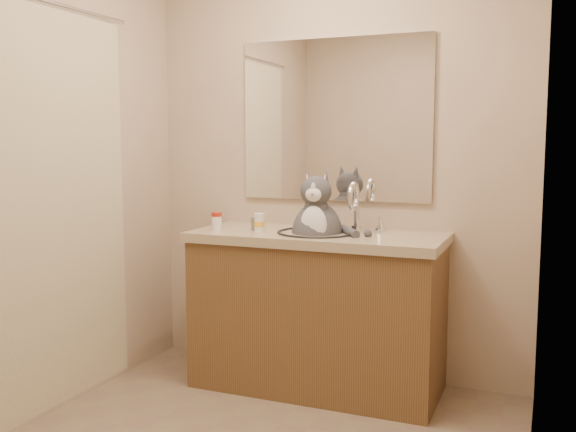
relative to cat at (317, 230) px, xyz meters
The scene contains 8 objects.
room 1.01m from the cat, 90.08° to the right, with size 2.22×2.52×2.42m.
vanity 0.42m from the cat, 94.39° to the left, with size 1.34×0.59×1.12m.
mirror 0.65m from the cat, 90.26° to the left, with size 1.10×0.02×0.90m, color white.
shower_curtain 1.36m from the cat, 140.95° to the right, with size 0.02×1.30×1.93m.
cat is the anchor object (origin of this frame).
pill_bottle_redcap 0.56m from the cat, 169.11° to the right, with size 0.07×0.07×0.10m.
pill_bottle_orange 0.32m from the cat, 169.78° to the right, with size 0.06×0.06×0.10m.
grey_canister 0.35m from the cat, behind, with size 0.05×0.05×0.07m.
Camera 1 is at (1.14, -2.21, 1.33)m, focal length 40.00 mm.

